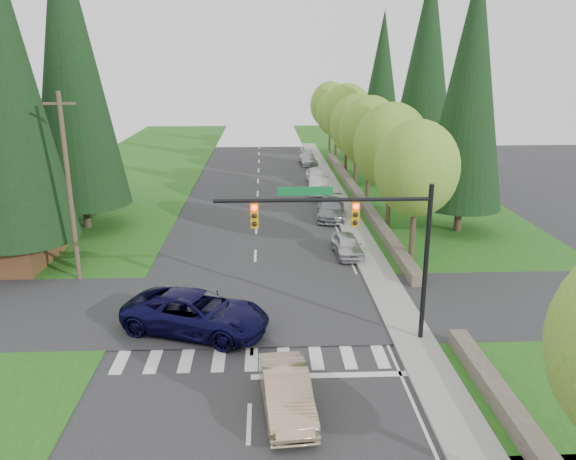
{
  "coord_description": "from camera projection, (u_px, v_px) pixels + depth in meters",
  "views": [
    {
      "loc": [
        0.6,
        -16.86,
        11.51
      ],
      "look_at": [
        1.83,
        11.63,
        2.8
      ],
      "focal_mm": 35.0,
      "sensor_mm": 36.0,
      "label": 1
    }
  ],
  "objects": [
    {
      "name": "utility_pole",
      "position": [
        69.0,
        187.0,
        29.02
      ],
      "size": [
        1.6,
        0.24,
        10.0
      ],
      "color": "#473828",
      "rests_on": "ground"
    },
    {
      "name": "parked_car_a",
      "position": [
        347.0,
        245.0,
        34.15
      ],
      "size": [
        1.76,
        3.92,
        1.31
      ],
      "primitive_type": "imported",
      "rotation": [
        0.0,
        0.0,
        0.06
      ],
      "color": "silver",
      "rests_on": "ground"
    },
    {
      "name": "parked_car_c",
      "position": [
        319.0,
        187.0,
        49.09
      ],
      "size": [
        2.32,
        5.01,
        1.59
      ],
      "primitive_type": "imported",
      "rotation": [
        0.0,
        0.0,
        -0.14
      ],
      "color": "silver",
      "rests_on": "ground"
    },
    {
      "name": "sidewalk_east",
      "position": [
        351.0,
        224.0,
        40.74
      ],
      "size": [
        1.8,
        80.0,
        0.13
      ],
      "primitive_type": "cube",
      "color": "gray",
      "rests_on": "ground"
    },
    {
      "name": "conifer_e_b",
      "position": [
        426.0,
        68.0,
        49.41
      ],
      "size": [
        6.12,
        6.12,
        19.8
      ],
      "color": "#38281C",
      "rests_on": "ground"
    },
    {
      "name": "cross_street",
      "position": [
        253.0,
        308.0,
        27.09
      ],
      "size": [
        120.0,
        8.0,
        0.1
      ],
      "primitive_type": "cube",
      "color": "#28282B",
      "rests_on": "ground"
    },
    {
      "name": "conifer_e_c",
      "position": [
        382.0,
        80.0,
        63.18
      ],
      "size": [
        5.1,
        5.1,
        16.8
      ],
      "color": "#38281C",
      "rests_on": "ground"
    },
    {
      "name": "decid_tree_4",
      "position": [
        347.0,
        114.0,
        58.2
      ],
      "size": [
        5.4,
        5.4,
        9.18
      ],
      "color": "#38281C",
      "rests_on": "ground"
    },
    {
      "name": "conifer_w_c",
      "position": [
        70.0,
        62.0,
        36.68
      ],
      "size": [
        6.46,
        6.46,
        20.8
      ],
      "color": "#38281C",
      "rests_on": "ground"
    },
    {
      "name": "decid_tree_6",
      "position": [
        331.0,
        105.0,
        71.63
      ],
      "size": [
        5.2,
        5.2,
        8.86
      ],
      "color": "#38281C",
      "rests_on": "ground"
    },
    {
      "name": "ground",
      "position": [
        250.0,
        405.0,
        19.45
      ],
      "size": [
        120.0,
        120.0,
        0.0
      ],
      "primitive_type": "plane",
      "color": "#28282B",
      "rests_on": "ground"
    },
    {
      "name": "stone_wall_north",
      "position": [
        357.0,
        194.0,
        48.37
      ],
      "size": [
        0.7,
        40.0,
        0.7
      ],
      "primitive_type": "cube",
      "color": "#4C4438",
      "rests_on": "ground"
    },
    {
      "name": "decid_tree_5",
      "position": [
        337.0,
        113.0,
        65.03
      ],
      "size": [
        4.8,
        4.8,
        8.3
      ],
      "color": "#38281C",
      "rests_on": "ground"
    },
    {
      "name": "parked_car_d",
      "position": [
        316.0,
        176.0,
        53.86
      ],
      "size": [
        1.89,
        4.47,
        1.51
      ],
      "primitive_type": "imported",
      "rotation": [
        0.0,
        0.0,
        0.03
      ],
      "color": "silver",
      "rests_on": "ground"
    },
    {
      "name": "suv_navy",
      "position": [
        196.0,
        313.0,
        24.49
      ],
      "size": [
        7.02,
        4.93,
        1.78
      ],
      "primitive_type": "imported",
      "rotation": [
        0.0,
        0.0,
        1.23
      ],
      "color": "#0C0A34",
      "rests_on": "ground"
    },
    {
      "name": "decid_tree_1",
      "position": [
        391.0,
        147.0,
        38.21
      ],
      "size": [
        5.2,
        5.2,
        8.8
      ],
      "color": "#38281C",
      "rests_on": "ground"
    },
    {
      "name": "conifer_e_a",
      "position": [
        470.0,
        87.0,
        36.28
      ],
      "size": [
        5.44,
        5.44,
        17.8
      ],
      "color": "#38281C",
      "rests_on": "ground"
    },
    {
      "name": "grass_west",
      "position": [
        64.0,
        236.0,
        38.01
      ],
      "size": [
        14.0,
        110.0,
        0.06
      ],
      "primitive_type": "cube",
      "color": "#1B5617",
      "rests_on": "ground"
    },
    {
      "name": "conifer_w_e",
      "position": [
        71.0,
        76.0,
        42.62
      ],
      "size": [
        5.78,
        5.78,
        18.8
      ],
      "color": "#38281C",
      "rests_on": "ground"
    },
    {
      "name": "stone_wall_south",
      "position": [
        534.0,
        447.0,
        16.84
      ],
      "size": [
        0.7,
        14.0,
        0.7
      ],
      "primitive_type": "cube",
      "color": "#4C4438",
      "rests_on": "ground"
    },
    {
      "name": "grass_east",
      "position": [
        443.0,
        231.0,
        39.09
      ],
      "size": [
        14.0,
        110.0,
        0.06
      ],
      "primitive_type": "cube",
      "color": "#1B5617",
      "rests_on": "ground"
    },
    {
      "name": "sedan_champagne",
      "position": [
        287.0,
        392.0,
        18.94
      ],
      "size": [
        1.95,
        4.58,
        1.47
      ],
      "primitive_type": "imported",
      "rotation": [
        0.0,
        0.0,
        0.09
      ],
      "color": "tan",
      "rests_on": "ground"
    },
    {
      "name": "decid_tree_0",
      "position": [
        417.0,
        169.0,
        31.57
      ],
      "size": [
        4.8,
        4.8,
        8.37
      ],
      "color": "#38281C",
      "rests_on": "ground"
    },
    {
      "name": "curb_east",
      "position": [
        340.0,
        224.0,
        40.7
      ],
      "size": [
        0.2,
        80.0,
        0.13
      ],
      "primitive_type": "cube",
      "color": "gray",
      "rests_on": "ground"
    },
    {
      "name": "decid_tree_3",
      "position": [
        357.0,
        125.0,
        51.62
      ],
      "size": [
        5.0,
        5.0,
        8.55
      ],
      "color": "#38281C",
      "rests_on": "ground"
    },
    {
      "name": "conifer_w_a",
      "position": [
        1.0,
        73.0,
        29.14
      ],
      "size": [
        6.12,
        6.12,
        19.8
      ],
      "color": "#38281C",
      "rests_on": "ground"
    },
    {
      "name": "parked_car_e",
      "position": [
        308.0,
        159.0,
        63.64
      ],
      "size": [
        2.11,
        4.6,
        1.3
      ],
      "primitive_type": "imported",
      "rotation": [
        0.0,
        0.0,
        0.06
      ],
      "color": "#B5B5BB",
      "rests_on": "ground"
    },
    {
      "name": "decid_tree_2",
      "position": [
        370.0,
        132.0,
        44.85
      ],
      "size": [
        5.0,
        5.0,
        8.82
      ],
      "color": "#38281C",
      "rests_on": "ground"
    },
    {
      "name": "parked_car_b",
      "position": [
        331.0,
        209.0,
        42.19
      ],
      "size": [
        2.58,
        5.17,
        1.44
      ],
      "primitive_type": "imported",
      "rotation": [
        0.0,
        0.0,
        -0.12
      ],
      "color": "gray",
      "rests_on": "ground"
    },
    {
      "name": "traffic_signal",
      "position": [
        359.0,
        229.0,
        22.47
      ],
      "size": [
        8.7,
        0.37,
        6.8
      ],
      "color": "black",
      "rests_on": "ground"
    }
  ]
}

